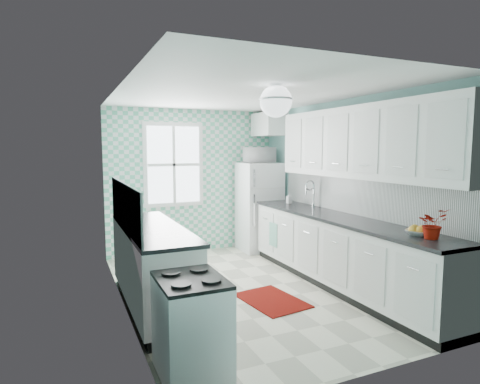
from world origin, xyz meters
name	(u,v)px	position (x,y,z in m)	size (l,w,h in m)	color
floor	(244,290)	(0.00, 0.00, -0.01)	(3.00, 4.40, 0.02)	#ECE4C8
ceiling	(244,93)	(0.00, 0.00, 2.51)	(3.00, 4.40, 0.02)	white
wall_back	(193,181)	(0.00, 2.21, 1.25)	(3.00, 0.02, 2.50)	#74ABA5
wall_front	(364,224)	(0.00, -2.21, 1.25)	(3.00, 0.02, 2.50)	#74ABA5
wall_left	(121,200)	(-1.51, 0.00, 1.25)	(0.02, 4.40, 2.50)	#74ABA5
wall_right	(341,189)	(1.51, 0.00, 1.25)	(0.02, 4.40, 2.50)	#74ABA5
accent_wall	(193,181)	(0.00, 2.19, 1.25)	(3.00, 0.01, 2.50)	#5CC49D
window	(174,165)	(-0.35, 2.16, 1.55)	(1.04, 0.05, 1.44)	white
backsplash_right	(359,196)	(1.49, -0.40, 1.20)	(0.02, 3.60, 0.51)	white
backsplash_left	(124,206)	(-1.49, -0.07, 1.20)	(0.02, 2.15, 0.51)	white
upper_cabinets_right	(362,142)	(1.33, -0.60, 1.90)	(0.33, 3.20, 0.90)	white
upper_cabinet_fridge	(268,125)	(1.30, 1.83, 2.25)	(0.40, 0.74, 0.40)	white
ceiling_light	(276,101)	(0.00, -0.80, 2.32)	(0.34, 0.34, 0.35)	silver
base_cabinets_right	(340,253)	(1.20, -0.40, 0.45)	(0.60, 3.60, 0.90)	white
countertop_right	(340,218)	(1.19, -0.40, 0.92)	(0.63, 3.60, 0.04)	black
base_cabinets_left	(152,269)	(-1.20, -0.07, 0.45)	(0.60, 2.15, 0.90)	white
countertop_left	(153,228)	(-1.19, -0.07, 0.92)	(0.63, 2.15, 0.04)	black
fridge	(259,207)	(1.11, 1.79, 0.79)	(0.69, 0.68, 1.57)	white
stove	(191,325)	(-1.20, -1.60, 0.41)	(0.52, 0.65, 0.78)	white
sink	(302,208)	(1.20, 0.52, 0.93)	(0.57, 0.48, 0.53)	silver
rug	(272,300)	(0.14, -0.49, 0.01)	(0.61, 0.86, 0.01)	#680C01
dish_towel	(273,235)	(0.89, 0.85, 0.48)	(0.02, 0.25, 0.37)	#66BAA0
fruit_bowl	(417,233)	(1.20, -1.64, 0.97)	(0.23, 0.23, 0.06)	white
potted_plant	(432,224)	(1.20, -1.81, 1.09)	(0.27, 0.24, 0.30)	#B50328
soap_bottle	(289,198)	(1.25, 0.99, 1.03)	(0.08, 0.08, 0.17)	#A3B8BC
microwave	(259,155)	(1.11, 1.79, 1.71)	(0.50, 0.34, 0.28)	white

